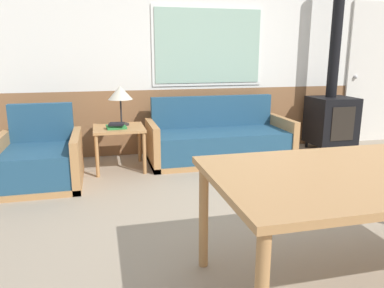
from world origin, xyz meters
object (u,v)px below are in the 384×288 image
at_px(couch, 219,142).
at_px(table_lamp, 120,94).
at_px(dining_table, 379,179).
at_px(side_table, 119,133).
at_px(wood_stove, 332,108).
at_px(armchair, 40,162).

distance_m(couch, table_lamp, 1.38).
bearing_deg(dining_table, side_table, 115.54).
bearing_deg(table_lamp, side_table, -111.26).
relative_size(side_table, table_lamp, 1.24).
relative_size(side_table, dining_table, 0.31).
bearing_deg(couch, side_table, -176.58).
relative_size(table_lamp, wood_stove, 0.19).
bearing_deg(couch, wood_stove, 4.51).
bearing_deg(armchair, wood_stove, 2.43).
xyz_separation_m(table_lamp, dining_table, (1.26, -2.81, -0.22)).
height_order(dining_table, wood_stove, wood_stove).
height_order(armchair, side_table, armchair).
distance_m(couch, side_table, 1.28).
xyz_separation_m(armchair, wood_stove, (3.79, 0.58, 0.36)).
height_order(side_table, dining_table, dining_table).
xyz_separation_m(dining_table, wood_stove, (1.66, 2.92, -0.07)).
distance_m(armchair, table_lamp, 1.18).
distance_m(couch, wood_stove, 1.73).
relative_size(armchair, table_lamp, 1.83).
bearing_deg(dining_table, couch, 90.67).
bearing_deg(wood_stove, side_table, -175.96).
distance_m(table_lamp, wood_stove, 2.93).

